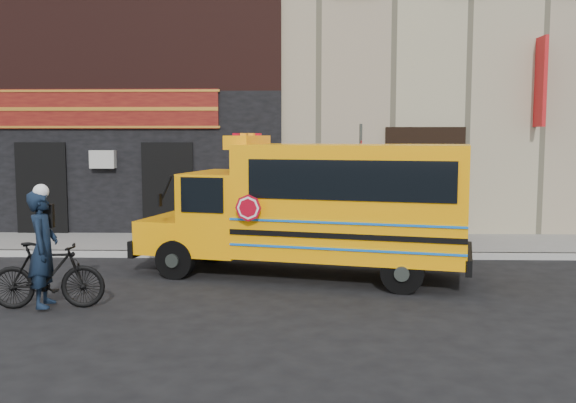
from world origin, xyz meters
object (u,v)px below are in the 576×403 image
Objects in this scene: school_bus at (321,205)px; bicycle at (48,275)px; sign_pole at (360,184)px; cyclist at (43,252)px.

bicycle is at bearing -151.17° from school_bus.
sign_pole is 1.63× the size of cyclist.
school_bus reaches higher than cyclist.
school_bus is at bearing -68.98° from cyclist.
bicycle is 0.41m from cyclist.
sign_pole is 7.56m from cyclist.
school_bus is 3.79× the size of bicycle.
sign_pole is 1.68× the size of bicycle.
bicycle is 0.97× the size of cyclist.
bicycle is (-4.67, -2.57, -0.94)m from school_bus.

